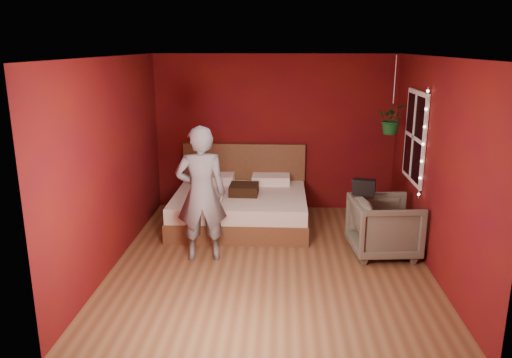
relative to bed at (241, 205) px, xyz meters
The scene contains 10 objects.
floor 1.54m from the bed, 70.32° to the right, with size 4.50×4.50×0.00m, color brown.
room_walls 2.05m from the bed, 70.32° to the right, with size 4.04×4.54×2.62m.
window 2.80m from the bed, 11.95° to the right, with size 0.05×0.97×1.27m.
fairy_lights 2.92m from the bed, 23.18° to the right, with size 0.04×0.04×1.45m.
bed is the anchor object (origin of this frame).
person 1.56m from the bed, 105.65° to the right, with size 0.65×0.42×1.77m, color slate.
armchair 2.31m from the bed, 29.16° to the right, with size 0.83×0.86×0.78m, color #6A6554.
handbag 2.08m from the bed, 28.84° to the right, with size 0.30×0.15×0.22m, color black.
throw_pillow 0.33m from the bed, 65.50° to the right, with size 0.43×0.43×0.15m, color #301F10.
hanging_plant 2.63m from the bed, ahead, with size 0.45×0.41×1.10m.
Camera 1 is at (0.12, -6.03, 2.74)m, focal length 35.00 mm.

